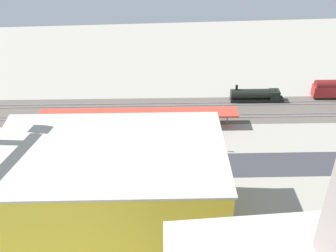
{
  "coord_description": "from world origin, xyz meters",
  "views": [
    {
      "loc": [
        1.22,
        81.06,
        59.82
      ],
      "look_at": [
        -5.04,
        1.01,
        7.72
      ],
      "focal_mm": 44.7,
      "sensor_mm": 36.0,
      "label": 1
    }
  ],
  "objects": [
    {
      "name": "box_truck_0",
      "position": [
        7.66,
        8.27,
        1.58
      ],
      "size": [
        10.12,
        3.67,
        3.2
      ],
      "color": "black",
      "rests_on": "ground"
    },
    {
      "name": "street_tree_1",
      "position": [
        4.2,
        9.88,
        5.02
      ],
      "size": [
        4.65,
        4.65,
        7.36
      ],
      "color": "brown",
      "rests_on": "ground"
    },
    {
      "name": "street_asphalt",
      "position": [
        0.0,
        5.74,
        0.0
      ],
      "size": [
        114.23,
        15.05,
        0.01
      ],
      "primitive_type": "cube",
      "rotation": [
        0.0,
        0.0,
        -0.05
      ],
      "color": "#38383D",
      "rests_on": "ground"
    },
    {
      "name": "traffic_light",
      "position": [
        -14.86,
        0.94,
        4.22
      ],
      "size": [
        0.5,
        0.36,
        6.33
      ],
      "color": "#333333",
      "rests_on": "ground"
    },
    {
      "name": "parked_car_3",
      "position": [
        11.62,
        2.38,
        0.76
      ],
      "size": [
        4.75,
        2.22,
        1.73
      ],
      "color": "black",
      "rests_on": "ground"
    },
    {
      "name": "parked_car_2",
      "position": [
        3.86,
        2.57,
        0.8
      ],
      "size": [
        4.29,
        1.96,
        1.78
      ],
      "color": "black",
      "rests_on": "ground"
    },
    {
      "name": "platform_canopy_near",
      "position": [
        1.55,
        -11.39,
        3.96
      ],
      "size": [
        51.47,
        7.66,
        4.22
      ],
      "color": "#C63D2D",
      "rests_on": "ground"
    },
    {
      "name": "parked_car_0",
      "position": [
        -12.4,
        2.31,
        0.82
      ],
      "size": [
        4.26,
        1.89,
        1.85
      ],
      "color": "black",
      "rests_on": "ground"
    },
    {
      "name": "box_truck_1",
      "position": [
        17.49,
        7.86,
        1.58
      ],
      "size": [
        9.61,
        2.52,
        3.2
      ],
      "color": "black",
      "rests_on": "ground"
    },
    {
      "name": "track_rails",
      "position": [
        0.0,
        -18.9,
        0.18
      ],
      "size": [
        113.76,
        14.29,
        0.12
      ],
      "color": "#9E9EA8",
      "rests_on": "ground"
    },
    {
      "name": "street_tree_0",
      "position": [
        -2.08,
        10.65,
        4.33
      ],
      "size": [
        4.63,
        4.63,
        6.67
      ],
      "color": "brown",
      "rests_on": "ground"
    },
    {
      "name": "locomotive",
      "position": [
        -32.58,
        -22.23,
        1.83
      ],
      "size": [
        15.43,
        3.6,
        5.16
      ],
      "color": "black",
      "rests_on": "ground"
    },
    {
      "name": "construction_roof_slab",
      "position": [
        6.83,
        24.26,
        18.32
      ],
      "size": [
        40.84,
        26.04,
        0.4
      ],
      "primitive_type": "cube",
      "rotation": [
        0.0,
        0.0,
        -0.05
      ],
      "color": "#B7B2A8",
      "rests_on": "construction_building"
    },
    {
      "name": "street_tree_2",
      "position": [
        -7.14,
        10.5,
        4.57
      ],
      "size": [
        4.74,
        4.74,
        6.96
      ],
      "color": "brown",
      "rests_on": "ground"
    },
    {
      "name": "rail_bed",
      "position": [
        0.0,
        -18.9,
        0.0
      ],
      "size": [
        114.53,
        20.7,
        0.01
      ],
      "primitive_type": "cube",
      "rotation": [
        0.0,
        0.0,
        -0.05
      ],
      "color": "#5B544C",
      "rests_on": "ground"
    },
    {
      "name": "ground_plane",
      "position": [
        0.0,
        0.0,
        0.0
      ],
      "size": [
        182.26,
        182.26,
        0.0
      ],
      "primitive_type": "plane",
      "color": "#9E998C",
      "rests_on": "ground"
    },
    {
      "name": "parked_car_1",
      "position": [
        -3.7,
        2.34,
        0.74
      ],
      "size": [
        4.36,
        1.88,
        1.65
      ],
      "color": "black",
      "rests_on": "ground"
    },
    {
      "name": "construction_building",
      "position": [
        6.83,
        24.26,
        9.06
      ],
      "size": [
        40.21,
        25.41,
        18.12
      ],
      "primitive_type": "cube",
      "rotation": [
        0.0,
        0.0,
        -0.05
      ],
      "color": "yellow",
      "rests_on": "ground"
    }
  ]
}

